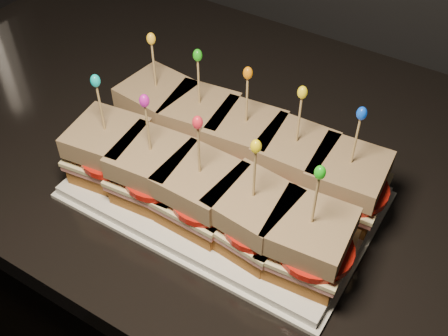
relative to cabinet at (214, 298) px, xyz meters
The scene contains 74 objects.
cabinet is the anchor object (origin of this frame).
granite_slab 0.46m from the cabinet, ahead, with size 2.72×0.68×0.04m, color black.
platter 0.51m from the cabinet, 49.79° to the right, with size 0.38×0.24×0.02m, color white.
platter_rim 0.51m from the cabinet, 49.79° to the right, with size 0.40×0.25×0.01m, color white.
sandwich_0_bread_bot 0.52m from the cabinet, 131.09° to the right, with size 0.09×0.09×0.02m, color brown.
sandwich_0_ham 0.53m from the cabinet, 131.09° to the right, with size 0.09×0.09×0.01m, color #BC6960.
sandwich_0_cheese 0.54m from the cabinet, 131.09° to the right, with size 0.10×0.09×0.01m, color beige.
sandwich_0_tomato 0.55m from the cabinet, 121.06° to the right, with size 0.09×0.09×0.01m, color red.
sandwich_0_bread_top 0.57m from the cabinet, 131.09° to the right, with size 0.09×0.09×0.03m, color #4C2D11.
sandwich_0_pick 0.61m from the cabinet, 131.09° to the right, with size 0.00×0.00×0.09m, color tan.
sandwich_0_frill 0.66m from the cabinet, 131.09° to the right, with size 0.01×0.01×0.02m, color yellow.
sandwich_1_bread_bot 0.52m from the cabinet, 69.03° to the right, with size 0.09×0.09×0.02m, color brown.
sandwich_1_ham 0.53m from the cabinet, 69.03° to the right, with size 0.09×0.09×0.01m, color #BC6960.
sandwich_1_cheese 0.54m from the cabinet, 69.03° to the right, with size 0.10×0.09×0.01m, color beige.
sandwich_1_tomato 0.55m from the cabinet, 61.85° to the right, with size 0.09×0.09×0.01m, color red.
sandwich_1_bread_top 0.57m from the cabinet, 69.03° to the right, with size 0.09×0.09×0.03m, color #4C2D11.
sandwich_1_pick 0.61m from the cabinet, 69.03° to the right, with size 0.00×0.00×0.09m, color tan.
sandwich_1_frill 0.65m from the cabinet, 69.03° to the right, with size 0.01×0.01×0.02m, color #1CA814.
sandwich_2_bread_bot 0.52m from the cabinet, 31.40° to the right, with size 0.09×0.09×0.02m, color brown.
sandwich_2_ham 0.54m from the cabinet, 31.40° to the right, with size 0.09×0.09×0.01m, color #BC6960.
sandwich_2_cheese 0.55m from the cabinet, 31.40° to the right, with size 0.10×0.09×0.01m, color beige.
sandwich_2_tomato 0.56m from the cabinet, 30.88° to the right, with size 0.09×0.09×0.01m, color red.
sandwich_2_bread_top 0.57m from the cabinet, 31.40° to the right, with size 0.09×0.09×0.03m, color #4C2D11.
sandwich_2_pick 0.62m from the cabinet, 31.40° to the right, with size 0.00×0.00×0.09m, color tan.
sandwich_2_frill 0.66m from the cabinet, 31.40° to the right, with size 0.01×0.01×0.02m, color orange.
sandwich_3_bread_bot 0.54m from the cabinet, 19.06° to the right, with size 0.09×0.09×0.02m, color brown.
sandwich_3_ham 0.56m from the cabinet, 19.06° to the right, with size 0.09×0.09×0.01m, color #BC6960.
sandwich_3_cheese 0.56m from the cabinet, 19.06° to the right, with size 0.10×0.09×0.01m, color beige.
sandwich_3_tomato 0.57m from the cabinet, 19.59° to the right, with size 0.09×0.09×0.01m, color red.
sandwich_3_bread_top 0.59m from the cabinet, 19.06° to the right, with size 0.09×0.09×0.03m, color #4C2D11.
sandwich_3_pick 0.63m from the cabinet, 19.06° to the right, with size 0.00×0.00×0.09m, color tan.
sandwich_3_frill 0.68m from the cabinet, 19.06° to the right, with size 0.01×0.01×0.02m, color yellow.
sandwich_4_bread_bot 0.57m from the cabinet, 13.55° to the right, with size 0.09×0.09×0.02m, color brown.
sandwich_4_ham 0.58m from the cabinet, 13.55° to the right, with size 0.09×0.09×0.01m, color #BC6960.
sandwich_4_cheese 0.59m from the cabinet, 13.55° to the right, with size 0.10×0.09×0.01m, color beige.
sandwich_4_tomato 0.60m from the cabinet, 14.22° to the right, with size 0.09×0.09×0.01m, color red.
sandwich_4_bread_top 0.61m from the cabinet, 13.55° to the right, with size 0.09×0.09×0.03m, color #4C2D11.
sandwich_4_pick 0.66m from the cabinet, 13.55° to the right, with size 0.00×0.00×0.09m, color tan.
sandwich_4_frill 0.70m from the cabinet, 13.55° to the right, with size 0.01×0.01×0.02m, color blue.
sandwich_5_bread_bot 0.54m from the cabinet, 106.86° to the right, with size 0.09×0.09×0.02m, color brown.
sandwich_5_ham 0.56m from the cabinet, 106.86° to the right, with size 0.09×0.09×0.01m, color #BC6960.
sandwich_5_cheese 0.56m from the cabinet, 106.86° to the right, with size 0.10×0.09×0.01m, color beige.
sandwich_5_tomato 0.57m from the cabinet, 102.57° to the right, with size 0.09×0.09×0.01m, color red.
sandwich_5_bread_top 0.59m from the cabinet, 106.86° to the right, with size 0.09×0.09×0.03m, color #4C2D11.
sandwich_5_pick 0.63m from the cabinet, 106.86° to the right, with size 0.00×0.00×0.09m, color tan.
sandwich_5_frill 0.67m from the cabinet, 106.86° to the right, with size 0.01×0.01×0.02m, color #08BAB6.
sandwich_6_bread_bot 0.54m from the cabinet, 82.41° to the right, with size 0.09×0.09×0.02m, color brown.
sandwich_6_ham 0.55m from the cabinet, 82.41° to the right, with size 0.09×0.09×0.01m, color #BC6960.
sandwich_6_cheese 0.56m from the cabinet, 82.41° to the right, with size 0.10×0.09×0.01m, color beige.
sandwich_6_tomato 0.57m from the cabinet, 78.79° to the right, with size 0.09×0.09×0.01m, color red.
sandwich_6_bread_top 0.59m from the cabinet, 82.41° to the right, with size 0.09×0.09×0.03m, color #4C2D11.
sandwich_6_pick 0.63m from the cabinet, 82.41° to the right, with size 0.00×0.00×0.09m, color tan.
sandwich_6_frill 0.67m from the cabinet, 82.41° to the right, with size 0.01×0.01×0.02m, color #C018A4.
sandwich_7_bread_bot 0.55m from the cabinet, 60.34° to the right, with size 0.09×0.09×0.02m, color brown.
sandwich_7_ham 0.56m from the cabinet, 60.34° to the right, with size 0.09×0.09×0.01m, color #BC6960.
sandwich_7_cheese 0.57m from the cabinet, 60.34° to the right, with size 0.10×0.09×0.01m, color beige.
sandwich_7_tomato 0.58m from the cabinet, 58.23° to the right, with size 0.09×0.09×0.01m, color red.
sandwich_7_bread_top 0.59m from the cabinet, 60.34° to the right, with size 0.09×0.09×0.03m, color #4C2D11.
sandwich_7_pick 0.64m from the cabinet, 60.34° to the right, with size 0.00×0.00×0.09m, color tan.
sandwich_7_frill 0.68m from the cabinet, 60.34° to the right, with size 0.01×0.01×0.02m, color red.
sandwich_8_bread_bot 0.56m from the cabinet, 44.83° to the right, with size 0.09×0.09×0.02m, color brown.
sandwich_8_ham 0.58m from the cabinet, 44.83° to the right, with size 0.09×0.09×0.01m, color #BC6960.
sandwich_8_cheese 0.58m from the cabinet, 44.83° to the right, with size 0.10×0.09×0.01m, color beige.
sandwich_8_tomato 0.60m from the cabinet, 43.86° to the right, with size 0.09×0.09×0.01m, color red.
sandwich_8_bread_top 0.61m from the cabinet, 44.83° to the right, with size 0.09×0.09×0.03m, color #4C2D11.
sandwich_8_pick 0.65m from the cabinet, 44.83° to the right, with size 0.00×0.00×0.09m, color tan.
sandwich_8_frill 0.69m from the cabinet, 44.83° to the right, with size 0.01×0.01×0.02m, color yellow.
sandwich_9_bread_bot 0.59m from the cabinet, 34.74° to the right, with size 0.09×0.09×0.02m, color brown.
sandwich_9_ham 0.60m from the cabinet, 34.74° to the right, with size 0.09×0.09×0.01m, color #BC6960.
sandwich_9_cheese 0.61m from the cabinet, 34.74° to the right, with size 0.10×0.09×0.01m, color beige.
sandwich_9_tomato 0.62m from the cabinet, 34.38° to the right, with size 0.09×0.09×0.01m, color red.
sandwich_9_bread_top 0.63m from the cabinet, 34.74° to the right, with size 0.09×0.09×0.03m, color #4C2D11.
sandwich_9_pick 0.67m from the cabinet, 34.74° to the right, with size 0.00×0.00×0.09m, color tan.
sandwich_9_frill 0.71m from the cabinet, 34.74° to the right, with size 0.01×0.01×0.02m, color #17B813.
Camera 1 is at (0.81, 1.12, 1.49)m, focal length 45.00 mm.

